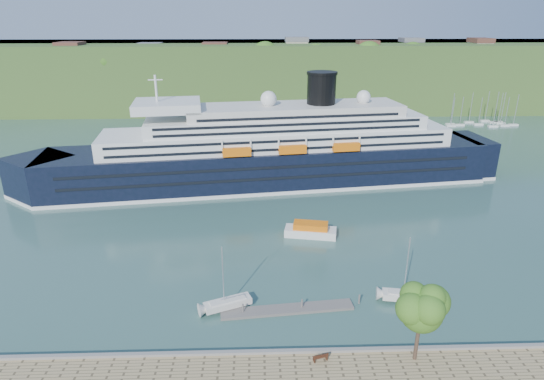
# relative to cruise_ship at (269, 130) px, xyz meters

# --- Properties ---
(ground) EXTENTS (400.00, 400.00, 0.00)m
(ground) POSITION_rel_cruise_ship_xyz_m (2.72, -53.43, -11.61)
(ground) COLOR #2E524A
(ground) RESTS_ON ground
(far_hillside) EXTENTS (400.00, 50.00, 24.00)m
(far_hillside) POSITION_rel_cruise_ship_xyz_m (2.72, 91.57, 0.39)
(far_hillside) COLOR #314F1F
(far_hillside) RESTS_ON ground
(quay_coping) EXTENTS (220.00, 0.50, 0.30)m
(quay_coping) POSITION_rel_cruise_ship_xyz_m (2.72, -53.63, -10.46)
(quay_coping) COLOR slate
(quay_coping) RESTS_ON promenade
(cruise_ship) EXTENTS (104.52, 28.59, 23.23)m
(cruise_ship) POSITION_rel_cruise_ship_xyz_m (0.00, 0.00, 0.00)
(cruise_ship) COLOR black
(cruise_ship) RESTS_ON ground
(park_bench) EXTENTS (1.71, 1.04, 1.02)m
(park_bench) POSITION_rel_cruise_ship_xyz_m (3.78, -54.89, -10.10)
(park_bench) COLOR #432113
(park_bench) RESTS_ON promenade
(promenade_tree) EXTENTS (5.69, 5.69, 9.42)m
(promenade_tree) POSITION_rel_cruise_ship_xyz_m (13.43, -54.93, -5.90)
(promenade_tree) COLOR #36651A
(promenade_tree) RESTS_ON promenade
(floating_pontoon) EXTENTS (16.36, 3.63, 0.36)m
(floating_pontoon) POSITION_rel_cruise_ship_xyz_m (1.09, -45.10, -11.43)
(floating_pontoon) COLOR slate
(floating_pontoon) RESTS_ON ground
(sailboat_white_near) EXTENTS (6.61, 4.05, 8.28)m
(sailboat_white_near) POSITION_rel_cruise_ship_xyz_m (-6.17, -44.55, -7.48)
(sailboat_white_near) COLOR silver
(sailboat_white_near) RESTS_ON ground
(sailboat_white_far) EXTENTS (6.90, 3.08, 8.62)m
(sailboat_white_far) POSITION_rel_cruise_ship_xyz_m (16.16, -43.82, -7.31)
(sailboat_white_far) COLOR silver
(sailboat_white_far) RESTS_ON ground
(tender_launch) EXTENTS (8.79, 4.39, 2.32)m
(tender_launch) POSITION_rel_cruise_ship_xyz_m (6.15, -25.12, -10.45)
(tender_launch) COLOR orange
(tender_launch) RESTS_ON ground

